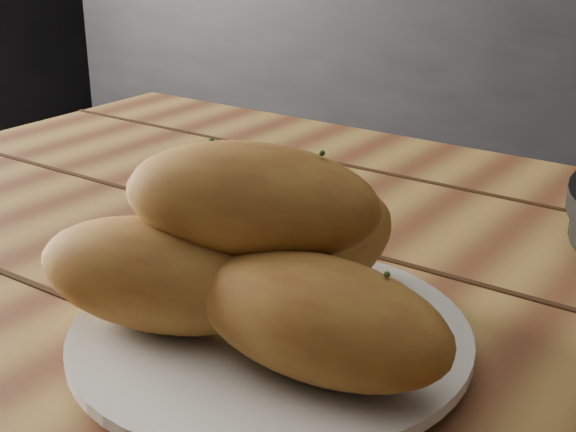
% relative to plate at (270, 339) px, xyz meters
% --- Properties ---
extents(counter, '(2.80, 0.60, 0.90)m').
position_rel_plate_xyz_m(counter, '(-0.44, 1.75, -0.31)').
color(counter, black).
rests_on(counter, ground).
extents(plate, '(0.26, 0.26, 0.02)m').
position_rel_plate_xyz_m(plate, '(0.00, 0.00, 0.00)').
color(plate, silver).
rests_on(plate, table).
extents(bread_rolls, '(0.29, 0.24, 0.12)m').
position_rel_plate_xyz_m(bread_rolls, '(-0.01, -0.00, 0.06)').
color(bread_rolls, '#A4792D').
rests_on(bread_rolls, plate).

